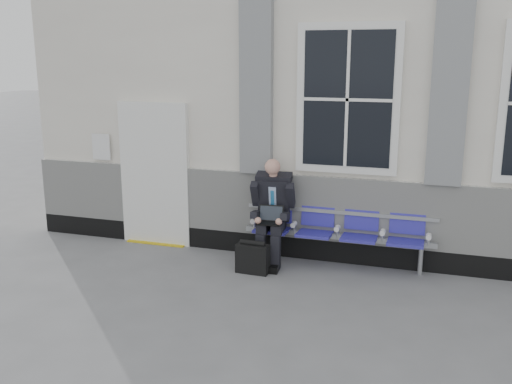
% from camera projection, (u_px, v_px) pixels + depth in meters
% --- Properties ---
extents(station_building, '(14.40, 4.40, 4.49)m').
position_uv_depth(station_building, '(508.00, 95.00, 8.67)').
color(station_building, silver).
rests_on(station_building, ground).
extents(bench, '(2.60, 0.47, 0.91)m').
position_uv_depth(bench, '(338.00, 227.00, 7.71)').
color(bench, '#9EA0A3').
rests_on(bench, ground).
extents(businessman, '(0.61, 0.82, 1.46)m').
position_uv_depth(businessman, '(272.00, 207.00, 7.80)').
color(businessman, black).
rests_on(businessman, ground).
extents(briefcase, '(0.44, 0.20, 0.45)m').
position_uv_depth(briefcase, '(253.00, 258.00, 7.52)').
color(briefcase, black).
rests_on(briefcase, ground).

